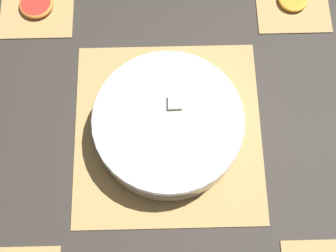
{
  "coord_description": "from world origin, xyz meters",
  "views": [
    {
      "loc": [
        -0.32,
        0.01,
        0.93
      ],
      "look_at": [
        0.0,
        0.0,
        0.04
      ],
      "focal_mm": 50.0,
      "sensor_mm": 36.0,
      "label": 1
    }
  ],
  "objects": [
    {
      "name": "ground_plane",
      "position": [
        0.0,
        0.0,
        0.0
      ],
      "size": [
        6.0,
        6.0,
        0.0
      ],
      "primitive_type": "plane",
      "color": "#2D2823"
    },
    {
      "name": "coaster_mat_far_right",
      "position": [
        0.31,
        0.3,
        0.0
      ],
      "size": [
        0.17,
        0.17,
        0.01
      ],
      "color": "#A8844C",
      "rests_on": "ground_plane"
    },
    {
      "name": "coaster_mat_near_right",
      "position": [
        0.31,
        -0.3,
        0.0
      ],
      "size": [
        0.17,
        0.17,
        0.01
      ],
      "color": "#A8844C",
      "rests_on": "ground_plane"
    },
    {
      "name": "fruit_salad_bowl",
      "position": [
        -0.0,
        -0.0,
        0.05
      ],
      "size": [
        0.3,
        0.3,
        0.08
      ],
      "color": "silver",
      "rests_on": "bamboo_mat_center"
    },
    {
      "name": "bamboo_mat_center",
      "position": [
        0.0,
        0.0,
        0.0
      ],
      "size": [
        0.4,
        0.39,
        0.01
      ],
      "color": "#A8844C",
      "rests_on": "ground_plane"
    },
    {
      "name": "grapefruit_slice",
      "position": [
        0.31,
        0.3,
        0.01
      ],
      "size": [
        0.08,
        0.08,
        0.01
      ],
      "color": "red",
      "rests_on": "coaster_mat_far_right"
    }
  ]
}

